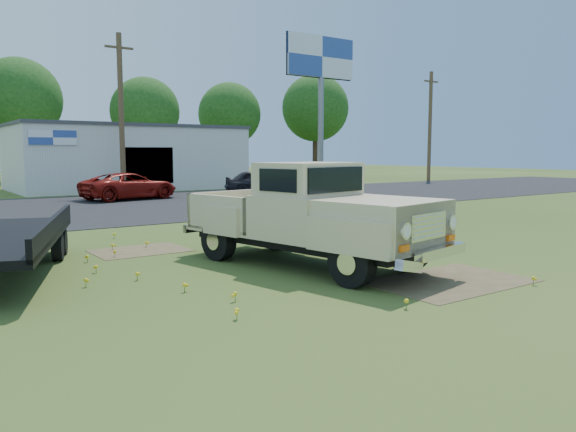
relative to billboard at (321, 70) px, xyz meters
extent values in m
plane|color=#2F4716|center=(-20.00, -24.04, -8.54)|extent=(140.00, 140.00, 0.00)
cube|color=black|center=(-20.00, -9.04, -8.54)|extent=(90.00, 14.00, 0.02)
cube|color=brown|center=(-18.50, -27.04, -8.54)|extent=(3.00, 2.00, 0.01)
cube|color=brown|center=(-22.00, -20.54, -8.54)|extent=(2.20, 1.60, 0.01)
cube|color=silver|center=(-14.00, 2.96, -6.54)|extent=(14.00, 8.00, 4.00)
cube|color=#3F3F44|center=(-14.00, 2.96, -4.49)|extent=(14.20, 8.20, 0.20)
cube|color=black|center=(-14.00, -0.99, -6.94)|extent=(3.00, 0.10, 2.20)
cube|color=white|center=(-19.50, -1.09, -5.34)|extent=(2.50, 0.08, 0.80)
cylinder|color=slate|center=(0.00, -0.04, -4.54)|extent=(0.44, 0.44, 8.00)
cube|color=white|center=(0.00, -0.04, 0.96)|extent=(6.00, 0.30, 3.00)
cube|color=black|center=(0.00, 0.14, 0.96)|extent=(6.10, 0.10, 3.10)
cylinder|color=#4E3424|center=(-16.00, -2.04, -4.04)|extent=(0.30, 0.30, 9.00)
cube|color=#4E3424|center=(-16.00, -2.04, -0.34)|extent=(1.60, 0.12, 0.12)
cylinder|color=#4E3424|center=(10.00, -2.04, -4.04)|extent=(0.30, 0.30, 9.00)
cube|color=#4E3424|center=(10.00, -2.04, -0.34)|extent=(1.60, 0.12, 0.12)
cylinder|color=#3A271A|center=(-18.00, 16.46, -6.65)|extent=(0.56, 0.56, 3.78)
sphere|color=#144212|center=(-18.00, 16.46, -1.90)|extent=(6.72, 6.72, 6.72)
cylinder|color=#3A271A|center=(-8.00, 14.96, -6.83)|extent=(0.56, 0.56, 3.42)
sphere|color=#144212|center=(-8.00, 14.96, -2.53)|extent=(6.08, 6.08, 6.08)
cylinder|color=#3A271A|center=(2.00, 17.46, -6.74)|extent=(0.56, 0.56, 3.60)
sphere|color=#144212|center=(2.00, 17.46, -2.22)|extent=(6.40, 6.40, 6.40)
cylinder|color=#3A271A|center=(12.00, 15.96, -6.47)|extent=(0.56, 0.56, 4.14)
sphere|color=#144212|center=(12.00, 15.96, -1.27)|extent=(7.36, 7.36, 7.36)
imported|color=maroon|center=(-16.98, -5.78, -7.86)|extent=(5.21, 3.16, 1.35)
imported|color=black|center=(-9.36, -6.12, -7.85)|extent=(4.34, 3.04, 1.37)
camera|label=1|loc=(-26.86, -33.65, -6.15)|focal=35.00mm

